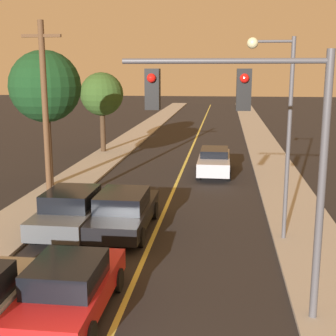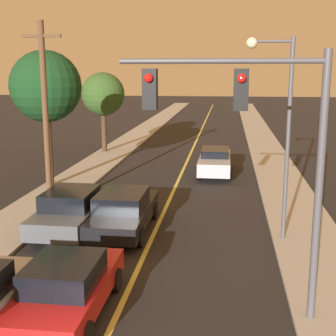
# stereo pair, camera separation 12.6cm
# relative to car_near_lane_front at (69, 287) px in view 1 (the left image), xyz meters

# --- Properties ---
(road_surface) EXTENTS (8.38, 80.00, 0.01)m
(road_surface) POSITION_rel_car_near_lane_front_xyz_m (1.17, 32.13, -0.73)
(road_surface) COLOR black
(road_surface) RESTS_ON ground
(sidewalk_left) EXTENTS (2.50, 80.00, 0.12)m
(sidewalk_left) POSITION_rel_car_near_lane_front_xyz_m (-4.27, 32.13, -0.67)
(sidewalk_left) COLOR #9E998E
(sidewalk_left) RESTS_ON ground
(sidewalk_right) EXTENTS (2.50, 80.00, 0.12)m
(sidewalk_right) POSITION_rel_car_near_lane_front_xyz_m (6.61, 32.13, -0.67)
(sidewalk_right) COLOR #9E998E
(sidewalk_right) RESTS_ON ground
(car_near_lane_front) EXTENTS (1.92, 4.35, 1.45)m
(car_near_lane_front) POSITION_rel_car_near_lane_front_xyz_m (0.00, 0.00, 0.00)
(car_near_lane_front) COLOR red
(car_near_lane_front) RESTS_ON ground
(car_near_lane_second) EXTENTS (2.02, 4.97, 1.51)m
(car_near_lane_second) POSITION_rel_car_near_lane_front_xyz_m (0.00, 6.11, 0.04)
(car_near_lane_second) COLOR black
(car_near_lane_second) RESTS_ON ground
(car_outer_lane_second) EXTENTS (2.04, 4.78, 1.59)m
(car_outer_lane_second) POSITION_rel_car_near_lane_front_xyz_m (-1.84, 5.89, 0.08)
(car_outer_lane_second) COLOR #474C51
(car_outer_lane_second) RESTS_ON ground
(car_far_oncoming) EXTENTS (1.85, 5.06, 1.44)m
(car_far_oncoming) POSITION_rel_car_near_lane_front_xyz_m (3.06, 16.15, 0.03)
(car_far_oncoming) COLOR #A5A8B2
(car_far_oncoming) RESTS_ON ground
(traffic_signal_mast) EXTENTS (4.54, 0.42, 6.13)m
(traffic_signal_mast) POSITION_rel_car_near_lane_front_xyz_m (4.32, 0.44, 3.76)
(traffic_signal_mast) COLOR #47474C
(traffic_signal_mast) RESTS_ON ground
(streetlamp_right) EXTENTS (1.54, 0.36, 6.74)m
(streetlamp_right) POSITION_rel_car_near_lane_front_xyz_m (5.36, 5.77, 3.71)
(streetlamp_right) COLOR #47474C
(streetlamp_right) RESTS_ON ground
(utility_pole_left) EXTENTS (1.60, 0.24, 7.60)m
(utility_pole_left) POSITION_rel_car_near_lane_front_xyz_m (-3.62, 8.23, 3.35)
(utility_pole_left) COLOR #513823
(utility_pole_left) RESTS_ON ground
(tree_left_near) EXTENTS (3.45, 3.45, 6.64)m
(tree_left_near) POSITION_rel_car_near_lane_front_xyz_m (-5.05, 12.01, 4.27)
(tree_left_near) COLOR #3D2B1C
(tree_left_near) RESTS_ON ground
(tree_left_far) EXTENTS (3.00, 3.00, 5.54)m
(tree_left_far) POSITION_rel_car_near_lane_front_xyz_m (-4.96, 22.16, 3.39)
(tree_left_far) COLOR #3D2B1C
(tree_left_far) RESTS_ON ground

